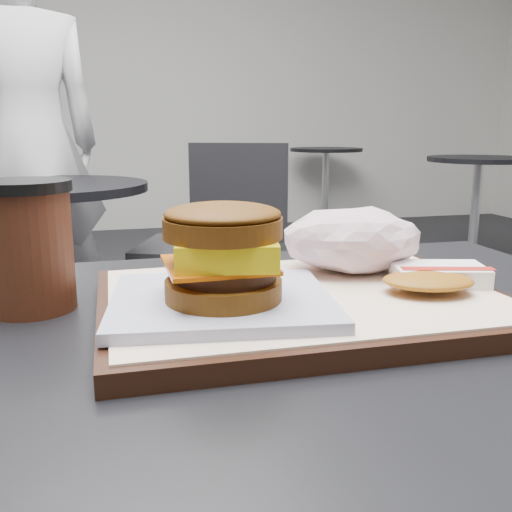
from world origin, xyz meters
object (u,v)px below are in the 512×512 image
(serving_tray, at_px, (302,302))
(coffee_cup, at_px, (28,244))
(crumpled_wrapper, at_px, (352,239))
(patron, at_px, (30,144))
(breakfast_sandwich, at_px, (223,265))
(hash_brown, at_px, (434,277))
(neighbor_table, at_px, (50,239))
(neighbor_chair, at_px, (209,236))
(customer_table, at_px, (272,510))

(serving_tray, height_order, coffee_cup, coffee_cup)
(crumpled_wrapper, relative_size, patron, 0.09)
(crumpled_wrapper, bearing_deg, patron, 105.73)
(breakfast_sandwich, relative_size, patron, 0.12)
(serving_tray, bearing_deg, breakfast_sandwich, -159.15)
(coffee_cup, bearing_deg, hash_brown, -13.39)
(coffee_cup, bearing_deg, neighbor_table, 95.08)
(coffee_cup, xyz_separation_m, neighbor_table, (-0.14, 1.54, -0.28))
(serving_tray, distance_m, breakfast_sandwich, 0.10)
(hash_brown, xyz_separation_m, patron, (-0.62, 2.10, 0.07))
(neighbor_chair, xyz_separation_m, patron, (-0.70, 0.32, 0.36))
(crumpled_wrapper, height_order, neighbor_table, crumpled_wrapper)
(coffee_cup, bearing_deg, serving_tray, -16.43)
(customer_table, relative_size, crumpled_wrapper, 5.19)
(breakfast_sandwich, bearing_deg, crumpled_wrapper, 31.58)
(serving_tray, bearing_deg, customer_table, -138.70)
(hash_brown, height_order, coffee_cup, coffee_cup)
(customer_table, height_order, coffee_cup, coffee_cup)
(customer_table, relative_size, neighbor_table, 1.07)
(breakfast_sandwich, bearing_deg, serving_tray, 20.85)
(neighbor_table, bearing_deg, neighbor_chair, 13.42)
(serving_tray, distance_m, coffee_cup, 0.27)
(customer_table, bearing_deg, hash_brown, 5.87)
(customer_table, xyz_separation_m, crumpled_wrapper, (0.12, 0.10, 0.24))
(serving_tray, height_order, neighbor_table, serving_tray)
(serving_tray, xyz_separation_m, crumpled_wrapper, (0.08, 0.07, 0.04))
(serving_tray, relative_size, neighbor_chair, 0.43)
(breakfast_sandwich, distance_m, hash_brown, 0.22)
(neighbor_table, distance_m, neighbor_chair, 0.62)
(customer_table, xyz_separation_m, coffee_cup, (-0.21, 0.11, 0.25))
(hash_brown, bearing_deg, neighbor_chair, 87.43)
(breakfast_sandwich, height_order, crumpled_wrapper, breakfast_sandwich)
(neighbor_table, bearing_deg, serving_tray, -76.48)
(coffee_cup, height_order, neighbor_chair, coffee_cup)
(customer_table, distance_m, crumpled_wrapper, 0.29)
(breakfast_sandwich, relative_size, crumpled_wrapper, 1.36)
(customer_table, relative_size, serving_tray, 2.11)
(hash_brown, bearing_deg, patron, 106.38)
(neighbor_chair, distance_m, patron, 0.85)
(hash_brown, relative_size, coffee_cup, 1.03)
(hash_brown, height_order, patron, patron)
(customer_table, distance_m, neighbor_chair, 1.81)
(customer_table, xyz_separation_m, breakfast_sandwich, (-0.04, 0.00, 0.24))
(customer_table, height_order, hash_brown, hash_brown)
(crumpled_wrapper, relative_size, coffee_cup, 1.23)
(customer_table, relative_size, patron, 0.46)
(neighbor_table, height_order, neighbor_chair, neighbor_chair)
(patron, bearing_deg, crumpled_wrapper, 82.38)
(hash_brown, bearing_deg, breakfast_sandwich, -175.97)
(customer_table, height_order, neighbor_table, customer_table)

